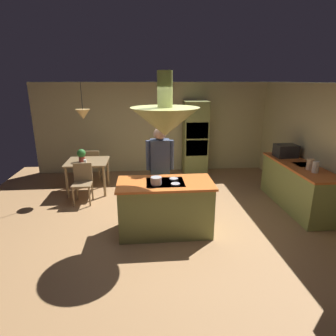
{
  "coord_description": "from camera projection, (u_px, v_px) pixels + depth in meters",
  "views": [
    {
      "loc": [
        -0.35,
        -4.68,
        2.59
      ],
      "look_at": [
        0.1,
        0.4,
        1.0
      ],
      "focal_mm": 30.09,
      "sensor_mm": 36.0,
      "label": 1
    }
  ],
  "objects": [
    {
      "name": "dining_table",
      "position": [
        88.0,
        165.0,
        6.72
      ],
      "size": [
        0.96,
        0.86,
        0.76
      ],
      "color": "olive",
      "rests_on": "ground"
    },
    {
      "name": "wall_right",
      "position": [
        328.0,
        150.0,
        5.52
      ],
      "size": [
        0.1,
        7.2,
        2.55
      ],
      "primitive_type": "cube",
      "color": "beige",
      "rests_on": "ground"
    },
    {
      "name": "wall_back",
      "position": [
        155.0,
        128.0,
        8.15
      ],
      "size": [
        6.8,
        0.1,
        2.55
      ],
      "primitive_type": "cube",
      "color": "beige",
      "rests_on": "ground"
    },
    {
      "name": "counter_run_right",
      "position": [
        297.0,
        185.0,
        5.92
      ],
      "size": [
        0.73,
        2.13,
        0.94
      ],
      "color": "#8C934C",
      "rests_on": "ground"
    },
    {
      "name": "kitchen_island",
      "position": [
        165.0,
        207.0,
        4.92
      ],
      "size": [
        1.64,
        0.82,
        0.96
      ],
      "color": "#8C934C",
      "rests_on": "ground"
    },
    {
      "name": "microwave_on_counter",
      "position": [
        286.0,
        151.0,
        6.34
      ],
      "size": [
        0.46,
        0.36,
        0.28
      ],
      "primitive_type": "cube",
      "color": "#232326",
      "rests_on": "counter_run_right"
    },
    {
      "name": "pendant_light_over_table",
      "position": [
        83.0,
        114.0,
        6.36
      ],
      "size": [
        0.32,
        0.32,
        0.82
      ],
      "color": "#E0B266"
    },
    {
      "name": "oven_tower",
      "position": [
        195.0,
        138.0,
        7.93
      ],
      "size": [
        0.66,
        0.62,
        2.06
      ],
      "color": "#8C934C",
      "rests_on": "ground"
    },
    {
      "name": "chair_by_back_wall",
      "position": [
        93.0,
        164.0,
        7.39
      ],
      "size": [
        0.4,
        0.4,
        0.87
      ],
      "rotation": [
        0.0,
        0.0,
        3.14
      ],
      "color": "olive",
      "rests_on": "ground"
    },
    {
      "name": "potted_plant_on_table",
      "position": [
        81.0,
        155.0,
        6.59
      ],
      "size": [
        0.2,
        0.2,
        0.3
      ],
      "color": "#99382D",
      "rests_on": "dining_table"
    },
    {
      "name": "range_hood",
      "position": [
        165.0,
        120.0,
        4.47
      ],
      "size": [
        1.1,
        1.1,
        1.0
      ],
      "color": "#8C934C"
    },
    {
      "name": "person_at_island",
      "position": [
        160.0,
        166.0,
        5.4
      ],
      "size": [
        0.53,
        0.23,
        1.76
      ],
      "color": "tan",
      "rests_on": "ground"
    },
    {
      "name": "cooking_pot_on_cooktop",
      "position": [
        156.0,
        181.0,
        4.62
      ],
      "size": [
        0.18,
        0.18,
        0.12
      ],
      "primitive_type": "cylinder",
      "color": "#B2B2B7",
      "rests_on": "kitchen_island"
    },
    {
      "name": "canister_flour",
      "position": [
        316.0,
        167.0,
        5.25
      ],
      "size": [
        0.12,
        0.12,
        0.21
      ],
      "primitive_type": "cylinder",
      "color": "silver",
      "rests_on": "counter_run_right"
    },
    {
      "name": "canister_sugar",
      "position": [
        310.0,
        164.0,
        5.42
      ],
      "size": [
        0.13,
        0.13,
        0.22
      ],
      "primitive_type": "cylinder",
      "color": "#E0B78C",
      "rests_on": "counter_run_right"
    },
    {
      "name": "ground",
      "position": [
        165.0,
        226.0,
        5.25
      ],
      "size": [
        8.16,
        8.16,
        0.0
      ],
      "primitive_type": "plane",
      "color": "#AD7F51"
    },
    {
      "name": "chair_facing_island",
      "position": [
        83.0,
        180.0,
        6.14
      ],
      "size": [
        0.4,
        0.4,
        0.87
      ],
      "color": "olive",
      "rests_on": "ground"
    },
    {
      "name": "cup_on_table",
      "position": [
        85.0,
        162.0,
        6.47
      ],
      "size": [
        0.07,
        0.07,
        0.09
      ],
      "primitive_type": "cylinder",
      "color": "white",
      "rests_on": "dining_table"
    }
  ]
}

